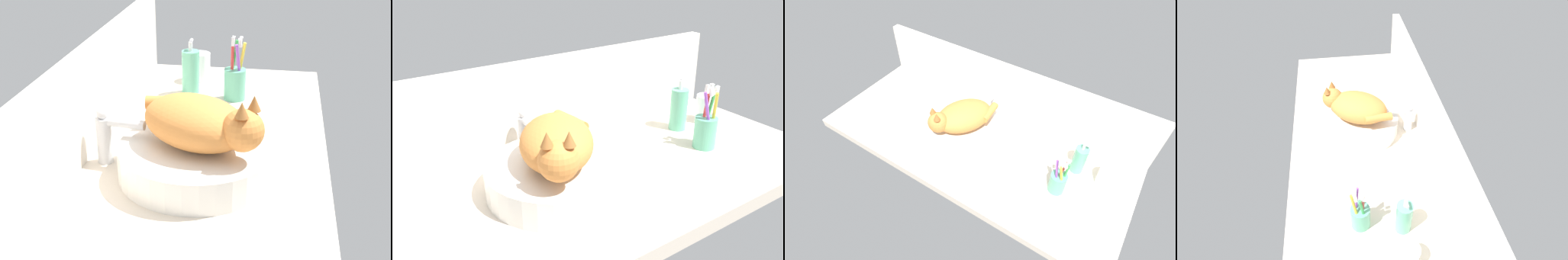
% 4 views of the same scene
% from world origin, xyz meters
% --- Properties ---
extents(ground_plane, '(1.40, 0.59, 0.04)m').
position_xyz_m(ground_plane, '(0.00, 0.00, -0.02)').
color(ground_plane, beige).
extents(backsplash_panel, '(1.40, 0.04, 0.24)m').
position_xyz_m(backsplash_panel, '(0.00, 0.28, 0.12)').
color(backsplash_panel, silver).
rests_on(backsplash_panel, ground_plane).
extents(sink_basin, '(0.34, 0.34, 0.07)m').
position_xyz_m(sink_basin, '(-0.05, -0.00, 0.04)').
color(sink_basin, silver).
rests_on(sink_basin, ground_plane).
extents(cat, '(0.27, 0.30, 0.14)m').
position_xyz_m(cat, '(-0.06, -0.01, 0.13)').
color(cat, orange).
rests_on(cat, sink_basin).
extents(faucet, '(0.04, 0.12, 0.14)m').
position_xyz_m(faucet, '(-0.03, 0.20, 0.07)').
color(faucet, silver).
rests_on(faucet, ground_plane).
extents(soap_dispenser, '(0.05, 0.05, 0.16)m').
position_xyz_m(soap_dispenser, '(0.44, 0.10, 0.07)').
color(soap_dispenser, '#60B793').
rests_on(soap_dispenser, ground_plane).
extents(toothbrush_cup, '(0.06, 0.06, 0.19)m').
position_xyz_m(toothbrush_cup, '(0.41, -0.04, 0.05)').
color(toothbrush_cup, '#5BB28E').
rests_on(toothbrush_cup, ground_plane).
extents(water_glass, '(0.07, 0.07, 0.09)m').
position_xyz_m(water_glass, '(0.56, 0.09, 0.04)').
color(water_glass, white).
rests_on(water_glass, ground_plane).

